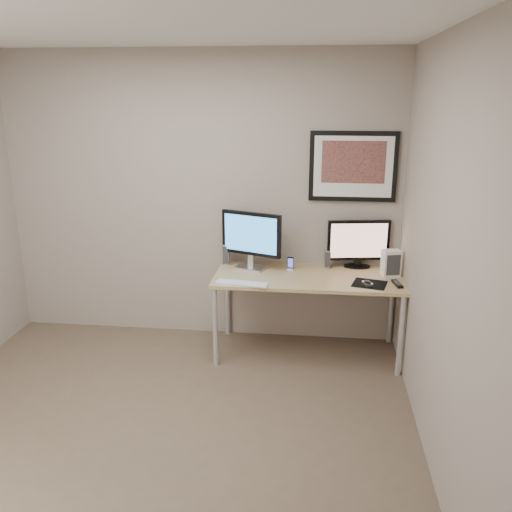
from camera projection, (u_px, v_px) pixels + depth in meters
The scene contains 14 objects.
floor at pixel (153, 436), 3.67m from camera, with size 3.60×3.60×0.00m, color brown.
room at pixel (159, 184), 3.62m from camera, with size 3.60×3.60×3.60m.
desk at pixel (308, 283), 4.65m from camera, with size 1.60×0.70×0.73m.
framed_art at pixel (353, 166), 4.65m from camera, with size 0.75×0.04×0.60m.
monitor_large at pixel (251, 238), 4.73m from camera, with size 0.54×0.26×0.51m.
monitor_tv at pixel (358, 243), 4.78m from camera, with size 0.55×0.16×0.43m.
speaker_left at pixel (226, 254), 4.91m from camera, with size 0.08×0.08×0.19m, color silver.
speaker_right at pixel (327, 259), 4.82m from camera, with size 0.06×0.06×0.16m, color silver.
phone_dock at pixel (290, 263), 4.76m from camera, with size 0.05×0.05×0.12m, color black.
keyboard at pixel (242, 283), 4.42m from camera, with size 0.44×0.12×0.02m, color silver.
mousepad at pixel (370, 284), 4.43m from camera, with size 0.27×0.24×0.00m, color black.
mouse at pixel (367, 283), 4.40m from camera, with size 0.06×0.10×0.03m, color black.
remote at pixel (397, 284), 4.40m from camera, with size 0.05×0.17×0.02m, color black.
fan_unit at pixel (391, 263), 4.59m from camera, with size 0.15×0.11×0.23m, color silver.
Camera 1 is at (1.06, -3.05, 2.24)m, focal length 38.00 mm.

